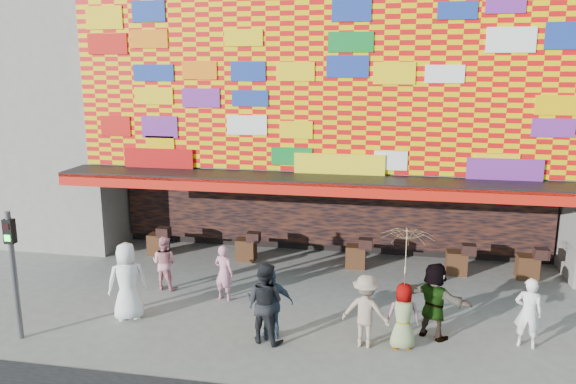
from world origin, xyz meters
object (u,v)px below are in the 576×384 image
(ped_e, at_px, (272,304))
(ped_h, at_px, (528,313))
(ped_i, at_px, (165,263))
(ped_a, at_px, (127,281))
(ped_d, at_px, (366,311))
(parasol, at_px, (406,252))
(ped_c, at_px, (265,302))
(ped_f, at_px, (434,301))
(ped_g, at_px, (403,316))
(signal_left, at_px, (13,261))
(ped_b, at_px, (224,273))

(ped_e, relative_size, ped_h, 1.04)
(ped_i, bearing_deg, ped_e, 155.97)
(ped_a, xyz_separation_m, ped_d, (5.79, -0.30, -0.14))
(parasol, bearing_deg, ped_d, -176.04)
(ped_c, height_order, ped_i, ped_c)
(ped_a, height_order, ped_e, ped_a)
(ped_d, distance_m, ped_f, 1.66)
(parasol, bearing_deg, ped_g, 0.00)
(ped_g, bearing_deg, parasol, 180.00)
(ped_d, bearing_deg, ped_f, -146.59)
(signal_left, distance_m, ped_i, 4.14)
(ped_b, xyz_separation_m, ped_i, (-1.85, 0.43, 0.00))
(ped_e, xyz_separation_m, ped_i, (-3.56, 2.33, -0.08))
(ped_a, height_order, parasol, parasol)
(ped_f, xyz_separation_m, parasol, (-0.69, -0.63, 1.33))
(ped_i, relative_size, parasol, 0.76)
(signal_left, relative_size, ped_f, 1.67)
(ped_a, bearing_deg, signal_left, 7.88)
(ped_g, bearing_deg, signal_left, -1.45)
(ped_d, bearing_deg, ped_i, -13.01)
(ped_e, height_order, ped_i, ped_e)
(ped_h, distance_m, ped_i, 9.33)
(ped_b, xyz_separation_m, ped_h, (7.34, -1.21, 0.05))
(ped_g, xyz_separation_m, parasol, (0.00, 0.00, 1.48))
(ped_c, distance_m, ped_f, 3.85)
(ped_b, height_order, ped_d, ped_d)
(ped_h, bearing_deg, ped_d, 22.76)
(signal_left, relative_size, ped_a, 1.55)
(signal_left, bearing_deg, ped_h, 8.88)
(ped_b, bearing_deg, ped_h, -173.79)
(ped_d, relative_size, ped_h, 1.03)
(ped_i, bearing_deg, ped_h, 179.05)
(ped_f, relative_size, ped_h, 1.12)
(ped_b, bearing_deg, ped_a, 53.57)
(ped_f, distance_m, ped_i, 7.35)
(signal_left, distance_m, ped_d, 7.91)
(ped_b, bearing_deg, ped_e, 147.61)
(ped_c, distance_m, ped_e, 0.22)
(ped_g, bearing_deg, ped_c, -4.35)
(signal_left, distance_m, parasol, 8.67)
(ped_d, bearing_deg, signal_left, 17.05)
(ped_h, bearing_deg, ped_a, 14.59)
(ped_e, bearing_deg, parasol, 162.65)
(ped_g, height_order, parasol, parasol)
(ped_d, distance_m, ped_g, 0.82)
(ped_h, bearing_deg, ped_f, 10.90)
(signal_left, height_order, ped_e, signal_left)
(parasol, bearing_deg, ped_e, -177.69)
(ped_a, relative_size, ped_c, 1.04)
(ped_a, distance_m, ped_e, 3.70)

